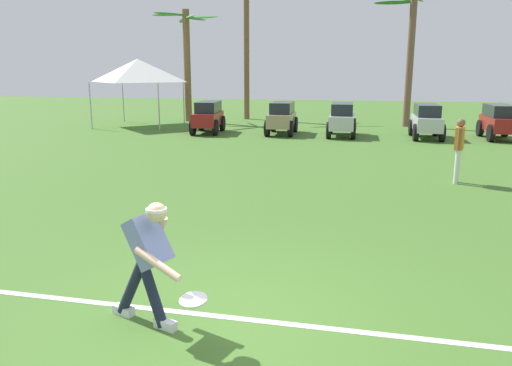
{
  "coord_description": "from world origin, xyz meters",
  "views": [
    {
      "loc": [
        1.27,
        -4.83,
        2.72
      ],
      "look_at": [
        -0.28,
        2.91,
        0.9
      ],
      "focal_mm": 35.0,
      "sensor_mm": 36.0,
      "label": 1
    }
  ],
  "objects_px": {
    "teammate_near_sideline": "(459,145)",
    "event_tent": "(138,70)",
    "parked_car_slot_c": "(342,118)",
    "palm_tree_left_of_centre": "(246,38)",
    "frisbee_in_flight": "(193,300)",
    "parked_car_slot_a": "(208,116)",
    "parked_car_slot_e": "(499,121)",
    "palm_tree_right_of_centre": "(411,47)",
    "frisbee_thrower": "(148,256)",
    "parked_car_slot_b": "(282,117)",
    "palm_tree_far_left": "(187,56)",
    "parked_car_slot_d": "(427,120)"
  },
  "relations": [
    {
      "from": "frisbee_thrower",
      "to": "parked_car_slot_e",
      "type": "xyz_separation_m",
      "value": [
        7.6,
        16.45,
        -0.07
      ]
    },
    {
      "from": "parked_car_slot_b",
      "to": "palm_tree_right_of_centre",
      "type": "distance_m",
      "value": 7.39
    },
    {
      "from": "teammate_near_sideline",
      "to": "parked_car_slot_e",
      "type": "relative_size",
      "value": 0.65
    },
    {
      "from": "frisbee_thrower",
      "to": "parked_car_slot_c",
      "type": "distance_m",
      "value": 16.22
    },
    {
      "from": "palm_tree_far_left",
      "to": "parked_car_slot_b",
      "type": "bearing_deg",
      "value": -37.47
    },
    {
      "from": "parked_car_slot_b",
      "to": "event_tent",
      "type": "bearing_deg",
      "value": 166.59
    },
    {
      "from": "palm_tree_far_left",
      "to": "event_tent",
      "type": "distance_m",
      "value": 3.12
    },
    {
      "from": "frisbee_thrower",
      "to": "frisbee_in_flight",
      "type": "height_order",
      "value": "frisbee_thrower"
    },
    {
      "from": "parked_car_slot_b",
      "to": "parked_car_slot_e",
      "type": "height_order",
      "value": "same"
    },
    {
      "from": "frisbee_thrower",
      "to": "palm_tree_far_left",
      "type": "height_order",
      "value": "palm_tree_far_left"
    },
    {
      "from": "parked_car_slot_c",
      "to": "palm_tree_left_of_centre",
      "type": "distance_m",
      "value": 9.03
    },
    {
      "from": "event_tent",
      "to": "teammate_near_sideline",
      "type": "bearing_deg",
      "value": -38.57
    },
    {
      "from": "parked_car_slot_c",
      "to": "event_tent",
      "type": "distance_m",
      "value": 10.07
    },
    {
      "from": "palm_tree_far_left",
      "to": "parked_car_slot_c",
      "type": "bearing_deg",
      "value": -28.96
    },
    {
      "from": "frisbee_in_flight",
      "to": "teammate_near_sideline",
      "type": "xyz_separation_m",
      "value": [
        3.9,
        8.36,
        0.38
      ]
    },
    {
      "from": "parked_car_slot_e",
      "to": "event_tent",
      "type": "height_order",
      "value": "event_tent"
    },
    {
      "from": "palm_tree_far_left",
      "to": "palm_tree_left_of_centre",
      "type": "height_order",
      "value": "palm_tree_left_of_centre"
    },
    {
      "from": "parked_car_slot_a",
      "to": "event_tent",
      "type": "bearing_deg",
      "value": 154.17
    },
    {
      "from": "parked_car_slot_d",
      "to": "event_tent",
      "type": "bearing_deg",
      "value": 171.62
    },
    {
      "from": "teammate_near_sideline",
      "to": "palm_tree_right_of_centre",
      "type": "bearing_deg",
      "value": 90.38
    },
    {
      "from": "palm_tree_right_of_centre",
      "to": "event_tent",
      "type": "relative_size",
      "value": 1.78
    },
    {
      "from": "frisbee_thrower",
      "to": "parked_car_slot_e",
      "type": "distance_m",
      "value": 18.12
    },
    {
      "from": "event_tent",
      "to": "frisbee_thrower",
      "type": "bearing_deg",
      "value": -65.66
    },
    {
      "from": "frisbee_in_flight",
      "to": "palm_tree_far_left",
      "type": "relative_size",
      "value": 0.06
    },
    {
      "from": "palm_tree_right_of_centre",
      "to": "event_tent",
      "type": "bearing_deg",
      "value": -169.69
    },
    {
      "from": "parked_car_slot_d",
      "to": "parked_car_slot_e",
      "type": "distance_m",
      "value": 2.77
    },
    {
      "from": "parked_car_slot_b",
      "to": "parked_car_slot_d",
      "type": "distance_m",
      "value": 5.84
    },
    {
      "from": "palm_tree_far_left",
      "to": "event_tent",
      "type": "xyz_separation_m",
      "value": [
        -1.55,
        -2.6,
        -0.74
      ]
    },
    {
      "from": "parked_car_slot_b",
      "to": "parked_car_slot_a",
      "type": "bearing_deg",
      "value": -175.94
    },
    {
      "from": "parked_car_slot_d",
      "to": "palm_tree_right_of_centre",
      "type": "distance_m",
      "value": 5.18
    },
    {
      "from": "parked_car_slot_e",
      "to": "event_tent",
      "type": "bearing_deg",
      "value": 174.2
    },
    {
      "from": "parked_car_slot_c",
      "to": "palm_tree_left_of_centre",
      "type": "relative_size",
      "value": 0.33
    },
    {
      "from": "parked_car_slot_b",
      "to": "parked_car_slot_c",
      "type": "xyz_separation_m",
      "value": [
        2.52,
        -0.19,
        0.0
      ]
    },
    {
      "from": "parked_car_slot_d",
      "to": "palm_tree_far_left",
      "type": "distance_m",
      "value": 12.6
    },
    {
      "from": "frisbee_in_flight",
      "to": "event_tent",
      "type": "bearing_deg",
      "value": 115.45
    },
    {
      "from": "parked_car_slot_d",
      "to": "frisbee_in_flight",
      "type": "bearing_deg",
      "value": -104.27
    },
    {
      "from": "frisbee_in_flight",
      "to": "parked_car_slot_a",
      "type": "height_order",
      "value": "parked_car_slot_a"
    },
    {
      "from": "teammate_near_sideline",
      "to": "event_tent",
      "type": "height_order",
      "value": "event_tent"
    },
    {
      "from": "frisbee_in_flight",
      "to": "parked_car_slot_e",
      "type": "distance_m",
      "value": 18.27
    },
    {
      "from": "parked_car_slot_a",
      "to": "parked_car_slot_e",
      "type": "xyz_separation_m",
      "value": [
        11.77,
        0.34,
        0.0
      ]
    },
    {
      "from": "parked_car_slot_c",
      "to": "palm_tree_left_of_centre",
      "type": "height_order",
      "value": "palm_tree_left_of_centre"
    },
    {
      "from": "frisbee_in_flight",
      "to": "palm_tree_right_of_centre",
      "type": "xyz_separation_m",
      "value": [
        3.82,
        20.78,
        3.15
      ]
    },
    {
      "from": "frisbee_thrower",
      "to": "palm_tree_right_of_centre",
      "type": "bearing_deg",
      "value": 77.65
    },
    {
      "from": "palm_tree_right_of_centre",
      "to": "event_tent",
      "type": "height_order",
      "value": "palm_tree_right_of_centre"
    },
    {
      "from": "parked_car_slot_b",
      "to": "event_tent",
      "type": "distance_m",
      "value": 7.63
    },
    {
      "from": "parked_car_slot_c",
      "to": "parked_car_slot_e",
      "type": "distance_m",
      "value": 6.08
    },
    {
      "from": "frisbee_in_flight",
      "to": "palm_tree_right_of_centre",
      "type": "bearing_deg",
      "value": 79.58
    },
    {
      "from": "parked_car_slot_e",
      "to": "palm_tree_right_of_centre",
      "type": "height_order",
      "value": "palm_tree_right_of_centre"
    },
    {
      "from": "parked_car_slot_e",
      "to": "frisbee_thrower",
      "type": "bearing_deg",
      "value": -114.81
    },
    {
      "from": "parked_car_slot_c",
      "to": "parked_car_slot_e",
      "type": "relative_size",
      "value": 1.0
    }
  ]
}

